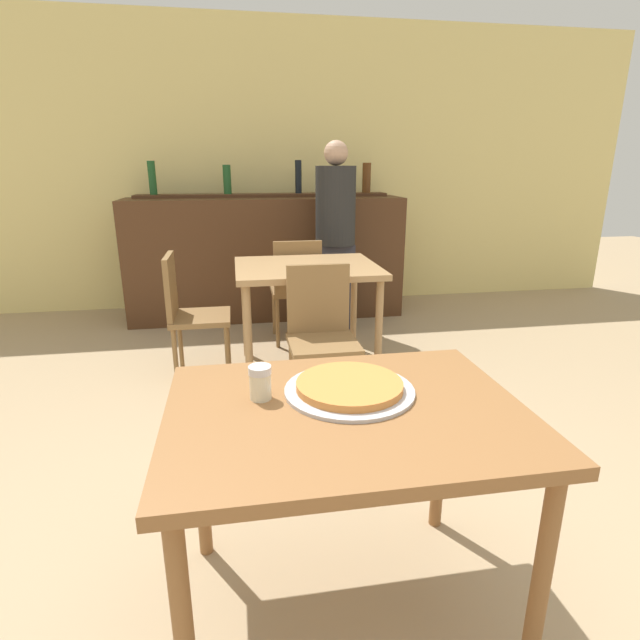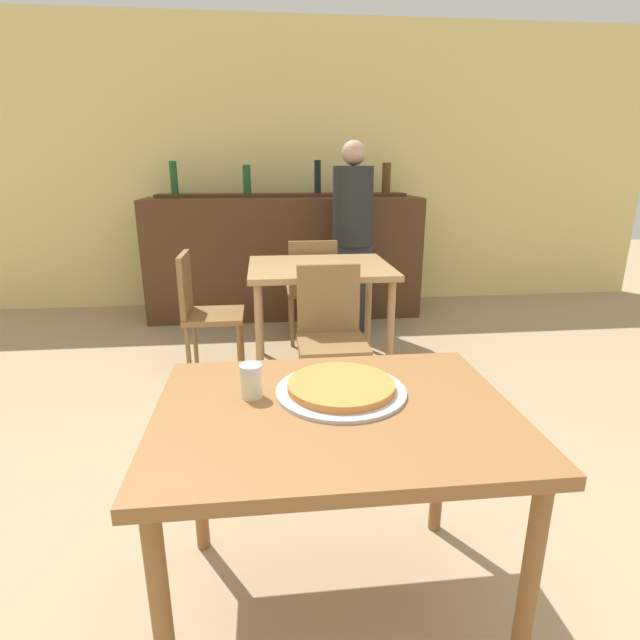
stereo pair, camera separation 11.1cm
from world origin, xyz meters
The scene contains 12 objects.
ground_plane centered at (0.00, 0.00, 0.00)m, with size 16.00×16.00×0.00m, color tan.
wall_back centered at (0.00, 4.03, 1.40)m, with size 8.00×0.05×2.80m.
dining_table_near centered at (0.00, 0.00, 0.67)m, with size 1.05×0.80×0.75m.
dining_table_far centered at (0.18, 2.07, 0.68)m, with size 0.97×0.83×0.77m.
bar_counter centered at (0.00, 3.52, 0.57)m, with size 2.60×0.56×1.14m.
bar_back_shelf centered at (0.02, 3.66, 1.20)m, with size 2.39×0.24×0.34m.
chair_far_side_front centered at (0.18, 1.48, 0.50)m, with size 0.40×0.40×0.87m.
chair_far_side_back centered at (0.18, 2.65, 0.50)m, with size 0.40×0.40×0.87m.
chair_far_side_left centered at (-0.63, 2.07, 0.50)m, with size 0.40×0.40×0.87m.
pizza_tray centered at (0.03, 0.10, 0.77)m, with size 0.41×0.41×0.04m.
cheese_shaker centered at (-0.25, 0.10, 0.81)m, with size 0.07×0.07×0.11m.
person_standing centered at (0.56, 2.94, 0.88)m, with size 0.34×0.34×1.63m.
Camera 2 is at (-0.19, -1.31, 1.44)m, focal length 28.00 mm.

